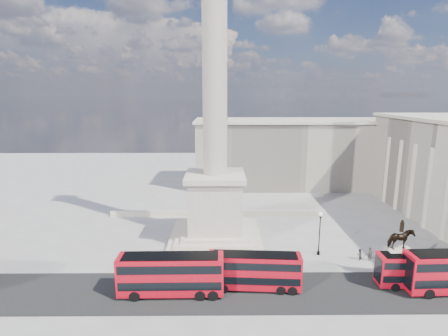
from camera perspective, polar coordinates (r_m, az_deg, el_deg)
name	(u,v)px	position (r m, az deg, el deg)	size (l,w,h in m)	color
ground	(215,254)	(52.03, -1.48, -13.83)	(180.00, 180.00, 0.00)	#9F9B97
asphalt_road	(256,292)	(43.42, 5.30, -19.47)	(120.00, 9.00, 0.01)	#252525
nelsons_column	(215,160)	(52.79, -1.46, 1.34)	(14.00, 14.00, 49.85)	beige
balustrade_wall	(216,213)	(66.63, -1.24, -7.44)	(40.00, 0.60, 1.10)	beige
building_northeast	(297,152)	(90.10, 11.78, 2.50)	(51.00, 17.00, 16.60)	beige
red_bus_a	(172,274)	(41.92, -8.54, -16.79)	(11.96, 2.93, 4.84)	#B50918
red_bus_b	(255,271)	(42.88, 5.09, -16.36)	(10.96, 3.21, 4.39)	#B50918
red_bus_d	(421,270)	(49.14, 29.53, -14.30)	(10.19, 2.67, 4.11)	#B50918
victorian_lamp	(320,230)	(52.08, 15.36, -9.73)	(0.55, 0.55, 6.38)	black
equestrian_statue	(398,260)	(49.00, 26.56, -13.30)	(3.79, 2.84, 7.95)	beige
bare_tree_far	(435,187)	(75.49, 31.17, -2.64)	(1.83, 1.83, 7.49)	#332319
pedestrian_walking	(370,254)	(53.70, 22.76, -12.83)	(0.70, 0.46, 1.91)	#2A2924
pedestrian_standing	(359,254)	(53.40, 21.21, -13.01)	(0.79, 0.61, 1.62)	#2A2924
pedestrian_crossing	(265,267)	(46.89, 6.74, -15.75)	(1.03, 0.43, 1.76)	#2A2924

